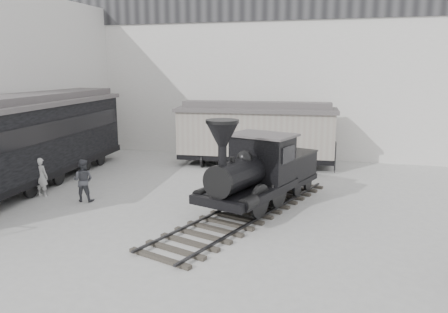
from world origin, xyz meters
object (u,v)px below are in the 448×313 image
(boxcar, at_px, (256,133))
(passenger_coach, at_px, (26,140))
(visitor_b, at_px, (83,180))
(visitor_a, at_px, (41,177))
(locomotive, at_px, (258,175))

(boxcar, distance_m, passenger_coach, 11.51)
(passenger_coach, bearing_deg, visitor_b, -23.80)
(boxcar, xyz_separation_m, passenger_coach, (-9.13, -6.99, 0.28))
(passenger_coach, xyz_separation_m, visitor_b, (3.67, -1.29, -1.27))
(visitor_a, height_order, visitor_b, visitor_b)
(passenger_coach, height_order, visitor_a, passenger_coach)
(locomotive, bearing_deg, passenger_coach, -163.31)
(visitor_b, bearing_deg, boxcar, -132.54)
(passenger_coach, distance_m, visitor_a, 2.33)
(visitor_a, bearing_deg, visitor_b, 175.74)
(boxcar, xyz_separation_m, visitor_b, (-5.46, -8.28, -0.99))
(visitor_a, bearing_deg, locomotive, -175.19)
(locomotive, relative_size, passenger_coach, 0.71)
(passenger_coach, distance_m, visitor_b, 4.09)
(visitor_b, bearing_deg, visitor_a, -13.04)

